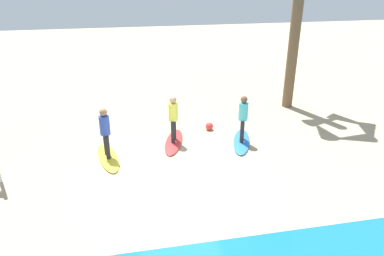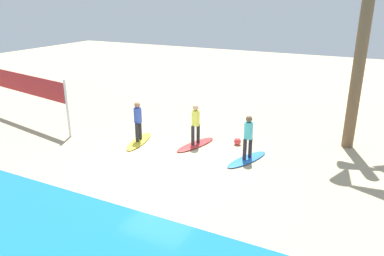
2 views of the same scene
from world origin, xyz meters
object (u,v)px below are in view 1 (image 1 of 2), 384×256
surfboard_yellow (108,158)px  surfer_yellow (105,129)px  surfboard_blue (241,141)px  surfer_blue (243,115)px  surfboard_red (174,142)px  surfer_red (173,116)px  beach_ball (209,126)px

surfboard_yellow → surfer_yellow: bearing=34.0°
surfboard_blue → surfer_blue: surfer_blue is taller
surfboard_red → surfer_yellow: surfer_yellow is taller
surfer_blue → surfer_red: (2.34, -0.44, 0.00)m
surfboard_blue → surfboard_red: (2.34, -0.44, 0.00)m
beach_ball → surfboard_yellow: bearing=22.9°
surfer_blue → surfer_yellow: (4.60, 0.29, 0.00)m
surfboard_blue → surfboard_yellow: size_ratio=1.00×
surfboard_red → surfboard_yellow: 2.37m
surfboard_red → surfer_yellow: bearing=-56.1°
beach_ball → surfer_blue: bearing=123.5°
surfboard_blue → surfer_red: (2.34, -0.44, 0.99)m
surfboard_blue → surfer_red: 2.58m
surfboard_blue → surfer_blue: 0.99m
surfboard_red → surfboard_yellow: same height
surfer_yellow → surfer_red: bearing=-161.9°
surfer_blue → surfboard_yellow: 4.71m
surfer_blue → surfboard_blue: bearing=90.0°
surfboard_blue → surfer_blue: size_ratio=1.28×
surfer_red → beach_ball: (-1.49, -0.85, -0.89)m
surfboard_red → surfer_red: size_ratio=1.28×
surfboard_yellow → surfer_yellow: 0.99m
surfboard_red → beach_ball: 1.72m
surfboard_yellow → surfboard_blue: bearing=82.7°
surfer_blue → surfboard_yellow: bearing=3.7°
surfboard_blue → surfer_yellow: surfer_yellow is taller
surfer_red → surfer_yellow: same height
surfboard_yellow → surfer_blue: bearing=82.7°
surfboard_blue → surfboard_yellow: 4.61m
surfboard_red → surfer_yellow: 2.57m
surfer_yellow → surfer_blue: bearing=-176.3°
surfer_red → surfboard_yellow: surfer_red is taller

